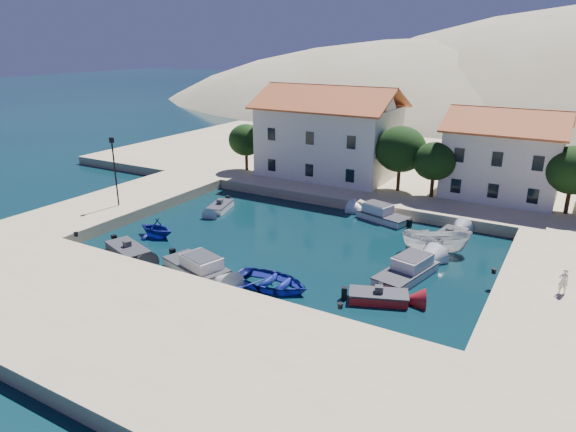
% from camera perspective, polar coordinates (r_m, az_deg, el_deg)
% --- Properties ---
extents(ground, '(400.00, 400.00, 0.00)m').
position_cam_1_polar(ground, '(33.07, -7.70, -8.83)').
color(ground, black).
rests_on(ground, ground).
extents(quay_south, '(52.00, 12.00, 1.00)m').
position_cam_1_polar(quay_south, '(28.99, -15.14, -12.55)').
color(quay_south, tan).
rests_on(quay_south, ground).
extents(quay_west, '(8.00, 20.00, 1.00)m').
position_cam_1_polar(quay_west, '(51.89, -17.72, 1.47)').
color(quay_west, tan).
rests_on(quay_west, ground).
extents(quay_north, '(80.00, 36.00, 1.00)m').
position_cam_1_polar(quay_north, '(64.72, 14.77, 5.13)').
color(quay_north, tan).
rests_on(quay_north, ground).
extents(building_left, '(14.70, 9.45, 9.70)m').
position_cam_1_polar(building_left, '(57.14, 4.57, 9.48)').
color(building_left, silver).
rests_on(building_left, quay_north).
extents(building_mid, '(10.50, 8.40, 8.30)m').
position_cam_1_polar(building_mid, '(53.20, 22.89, 6.55)').
color(building_mid, silver).
rests_on(building_mid, quay_north).
extents(trees, '(37.30, 5.30, 6.45)m').
position_cam_1_polar(trees, '(51.33, 13.97, 6.64)').
color(trees, '#382314').
rests_on(trees, quay_north).
extents(lamppost, '(0.35, 0.25, 6.22)m').
position_cam_1_polar(lamppost, '(48.45, -18.74, 5.37)').
color(lamppost, black).
rests_on(lamppost, quay_west).
extents(bollards, '(29.36, 9.56, 0.30)m').
position_cam_1_polar(bollards, '(34.00, -0.02, -5.67)').
color(bollards, black).
rests_on(bollards, ground).
extents(motorboat_grey_sw, '(4.57, 3.12, 1.25)m').
position_cam_1_polar(motorboat_grey_sw, '(40.63, -17.37, -3.65)').
color(motorboat_grey_sw, '#36353B').
rests_on(motorboat_grey_sw, ground).
extents(cabin_cruiser_south, '(5.67, 3.65, 1.60)m').
position_cam_1_polar(cabin_cruiser_south, '(36.39, -10.19, -5.43)').
color(cabin_cruiser_south, silver).
rests_on(cabin_cruiser_south, ground).
extents(rowboat_south, '(5.30, 3.81, 1.09)m').
position_cam_1_polar(rowboat_south, '(33.96, -1.84, -7.87)').
color(rowboat_south, navy).
rests_on(rowboat_south, ground).
extents(motorboat_red_se, '(3.94, 2.81, 1.25)m').
position_cam_1_polar(motorboat_red_se, '(32.55, 10.02, -8.86)').
color(motorboat_red_se, maroon).
rests_on(motorboat_red_se, ground).
extents(cabin_cruiser_east, '(3.31, 5.76, 1.60)m').
position_cam_1_polar(cabin_cruiser_east, '(35.83, 13.00, -6.04)').
color(cabin_cruiser_east, silver).
rests_on(cabin_cruiser_east, ground).
extents(boat_east, '(5.48, 3.71, 1.98)m').
position_cam_1_polar(boat_east, '(40.75, 16.03, -3.89)').
color(boat_east, silver).
rests_on(boat_east, ground).
extents(motorboat_white_ne, '(2.42, 4.21, 1.25)m').
position_cam_1_polar(motorboat_white_ne, '(43.33, 17.43, -2.23)').
color(motorboat_white_ne, silver).
rests_on(motorboat_white_ne, ground).
extents(rowboat_west, '(3.39, 2.94, 1.76)m').
position_cam_1_polar(rowboat_west, '(43.67, -14.35, -2.18)').
color(rowboat_west, navy).
rests_on(rowboat_west, ground).
extents(motorboat_white_west, '(2.42, 3.75, 1.25)m').
position_cam_1_polar(motorboat_white_west, '(49.12, -7.55, 1.01)').
color(motorboat_white_west, silver).
rests_on(motorboat_white_west, ground).
extents(cabin_cruiser_north, '(5.09, 3.27, 1.60)m').
position_cam_1_polar(cabin_cruiser_north, '(46.58, 10.53, 0.07)').
color(cabin_cruiser_north, silver).
rests_on(cabin_cruiser_north, ground).
extents(pedestrian, '(0.67, 0.56, 1.58)m').
position_cam_1_polar(pedestrian, '(34.76, 28.28, -6.38)').
color(pedestrian, silver).
rests_on(pedestrian, quay_east).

